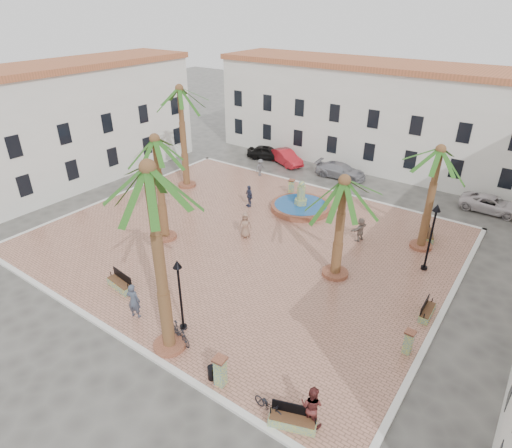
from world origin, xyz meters
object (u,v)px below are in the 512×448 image
at_px(pedestrian_north, 260,168).
at_px(palm_e, 343,194).
at_px(palm_s, 150,190).
at_px(bench_ne, 429,235).
at_px(palm_ne, 438,162).
at_px(bench_se, 293,421).
at_px(pedestrian_east, 360,229).
at_px(car_white, 492,204).
at_px(bollard_e, 409,342).
at_px(fountain, 301,206).
at_px(lamppost_s, 179,284).
at_px(bicycle_b, 180,333).
at_px(bench_s, 120,284).
at_px(pedestrian_fountain_a, 245,225).
at_px(bollard_se, 220,371).
at_px(pedestrian_fountain_b, 249,196).
at_px(car_black, 267,153).
at_px(lamppost_e, 433,226).
at_px(car_silver, 341,171).
at_px(litter_bin, 212,373).
at_px(bench_e, 427,312).
at_px(palm_sw, 156,151).
at_px(cyclist_b, 312,406).
at_px(car_red, 286,157).
at_px(bicycle_a, 269,406).
at_px(cyclist_a, 134,301).

bearing_deg(pedestrian_north, palm_e, -120.08).
distance_m(palm_s, bench_ne, 20.28).
bearing_deg(palm_ne, bench_ne, 86.85).
bearing_deg(palm_ne, bench_se, -89.80).
relative_size(pedestrian_east, car_white, 0.37).
bearing_deg(bollard_e, fountain, 138.65).
distance_m(lamppost_s, bicycle_b, 2.36).
xyz_separation_m(palm_s, bench_s, (-5.55, 1.62, -7.71)).
bearing_deg(bench_s, pedestrian_fountain_a, 83.00).
relative_size(bench_se, bollard_se, 1.31).
xyz_separation_m(pedestrian_fountain_b, car_black, (-5.36, 10.35, -0.34)).
height_order(lamppost_e, pedestrian_fountain_a, lamppost_e).
height_order(bollard_e, car_silver, bollard_e).
xyz_separation_m(palm_e, pedestrian_fountain_a, (-6.99, 0.52, -4.28)).
bearing_deg(bench_ne, litter_bin, 149.72).
bearing_deg(bench_e, bench_se, 165.55).
bearing_deg(car_silver, bench_e, -146.60).
distance_m(palm_sw, car_silver, 18.84).
bearing_deg(bicycle_b, cyclist_b, -77.28).
bearing_deg(bench_se, lamppost_e, 66.06).
bearing_deg(bench_e, lamppost_e, 16.86).
relative_size(palm_sw, bench_ne, 4.01).
xyz_separation_m(bench_s, bollard_se, (8.90, -1.92, 0.48)).
relative_size(pedestrian_fountain_b, car_red, 0.41).
height_order(palm_e, bicycle_b, palm_e).
relative_size(fountain, palm_s, 0.50).
distance_m(bollard_se, car_red, 27.90).
xyz_separation_m(bicycle_a, pedestrian_fountain_a, (-9.16, 10.68, 0.50)).
bearing_deg(pedestrian_east, car_silver, -134.81).
height_order(lamppost_e, cyclist_a, lamppost_e).
bearing_deg(fountain, litter_bin, -72.21).
distance_m(cyclist_a, car_red, 24.90).
xyz_separation_m(bollard_e, litter_bin, (-6.29, -6.37, -0.31)).
xyz_separation_m(palm_e, bicycle_b, (-3.49, -9.31, -4.67)).
bearing_deg(fountain, car_black, 136.33).
relative_size(palm_ne, lamppost_s, 1.75).
relative_size(pedestrian_east, car_red, 0.39).
xyz_separation_m(fountain, palm_sw, (-5.24, -9.15, 5.79)).
xyz_separation_m(lamppost_e, pedestrian_fountain_a, (-11.09, -3.14, -2.02)).
xyz_separation_m(palm_sw, car_black, (-3.70, 17.68, -5.57)).
height_order(litter_bin, pedestrian_east, pedestrian_east).
xyz_separation_m(bench_ne, lamppost_e, (0.86, -3.93, 2.67)).
bearing_deg(bench_se, bollard_se, 160.42).
relative_size(bollard_e, pedestrian_east, 0.76).
height_order(bollard_e, cyclist_b, cyclist_b).
bearing_deg(fountain, pedestrian_north, 148.65).
height_order(bollard_e, pedestrian_north, pedestrian_north).
distance_m(bench_se, bicycle_a, 1.06).
bearing_deg(cyclist_b, car_silver, -72.51).
relative_size(bench_e, car_silver, 0.35).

